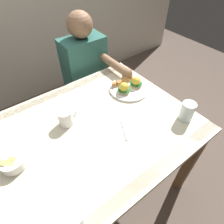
# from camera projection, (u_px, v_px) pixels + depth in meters

# --- Properties ---
(ground_plane) EXTENTS (6.00, 6.00, 0.00)m
(ground_plane) POSITION_uv_depth(u_px,v_px,m) (96.00, 186.00, 1.58)
(ground_plane) COLOR brown
(dining_table) EXTENTS (1.20, 0.90, 0.74)m
(dining_table) POSITION_uv_depth(u_px,v_px,m) (90.00, 141.00, 1.13)
(dining_table) COLOR beige
(dining_table) RESTS_ON ground_plane
(eggs_benedict_plate) EXTENTS (0.27, 0.27, 0.09)m
(eggs_benedict_plate) POSITION_uv_depth(u_px,v_px,m) (129.00, 87.00, 1.30)
(eggs_benedict_plate) COLOR white
(eggs_benedict_plate) RESTS_ON dining_table
(fruit_bowl) EXTENTS (0.12, 0.12, 0.06)m
(fruit_bowl) POSITION_uv_depth(u_px,v_px,m) (13.00, 162.00, 0.88)
(fruit_bowl) COLOR white
(fruit_bowl) RESTS_ON dining_table
(coffee_mug) EXTENTS (0.11, 0.08, 0.09)m
(coffee_mug) POSITION_uv_depth(u_px,v_px,m) (66.00, 117.00, 1.06)
(coffee_mug) COLOR white
(coffee_mug) RESTS_ON dining_table
(fork) EXTENTS (0.09, 0.14, 0.00)m
(fork) POSITION_uv_depth(u_px,v_px,m) (124.00, 128.00, 1.07)
(fork) COLOR silver
(fork) RESTS_ON dining_table
(water_glass_near) EXTENTS (0.08, 0.08, 0.11)m
(water_glass_near) POSITION_uv_depth(u_px,v_px,m) (74.00, 221.00, 0.69)
(water_glass_near) COLOR silver
(water_glass_near) RESTS_ON dining_table
(water_glass_far) EXTENTS (0.08, 0.08, 0.12)m
(water_glass_far) POSITION_uv_depth(u_px,v_px,m) (187.00, 112.00, 1.08)
(water_glass_far) COLOR silver
(water_glass_far) RESTS_ON dining_table
(diner_person) EXTENTS (0.34, 0.54, 1.14)m
(diner_person) POSITION_uv_depth(u_px,v_px,m) (87.00, 73.00, 1.61)
(diner_person) COLOR #33333D
(diner_person) RESTS_ON ground_plane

